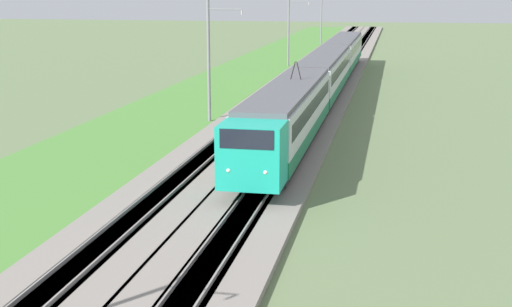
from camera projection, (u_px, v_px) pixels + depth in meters
name	position (u px, v px, depth m)	size (l,w,h in m)	color
ballast_main	(267.00, 105.00, 57.71)	(240.00, 4.40, 0.30)	gray
ballast_adjacent	(319.00, 107.00, 56.90)	(240.00, 4.40, 0.30)	gray
track_main	(267.00, 105.00, 57.70)	(240.00, 1.57, 0.45)	#4C4238
track_adjacent	(319.00, 107.00, 56.90)	(240.00, 1.57, 0.45)	#4C4238
grass_verge	(186.00, 104.00, 59.00)	(240.00, 8.96, 0.12)	#4C8438
passenger_train	(325.00, 73.00, 60.52)	(64.07, 2.90, 5.09)	#19A88E
catenary_mast_mid	(209.00, 58.00, 49.97)	(0.22, 2.56, 8.87)	slate
catenary_mast_far	(289.00, 30.00, 85.66)	(0.22, 2.56, 8.72)	slate
catenary_mast_distant	(322.00, 17.00, 121.33)	(0.22, 2.56, 8.77)	slate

